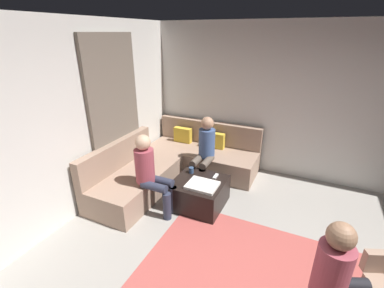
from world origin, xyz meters
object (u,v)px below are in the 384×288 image
at_px(person_on_armchair, 342,277).
at_px(ottoman, 199,193).
at_px(game_remote, 216,176).
at_px(person_on_couch_side, 151,171).
at_px(sectional_couch, 175,164).
at_px(person_on_couch_back, 205,149).
at_px(coffee_mug, 191,170).

bearing_deg(person_on_armchair, ottoman, -146.58).
bearing_deg(game_remote, person_on_couch_side, -140.17).
distance_m(ottoman, person_on_armchair, 2.25).
bearing_deg(sectional_couch, game_remote, -21.80).
height_order(ottoman, person_on_couch_back, person_on_couch_back).
distance_m(ottoman, person_on_couch_side, 0.84).
bearing_deg(ottoman, game_remote, 50.71).
relative_size(coffee_mug, game_remote, 0.63).
bearing_deg(person_on_couch_side, sectional_couch, -171.59).
bearing_deg(sectional_couch, coffee_mug, -38.39).
bearing_deg(person_on_armchair, sectional_couch, -147.83).
distance_m(sectional_couch, ottoman, 0.94).
relative_size(game_remote, person_on_couch_side, 0.12).
bearing_deg(game_remote, sectional_couch, 158.20).
xyz_separation_m(ottoman, person_on_couch_side, (-0.58, -0.42, 0.45)).
relative_size(ottoman, person_on_couch_back, 0.63).
bearing_deg(sectional_couch, person_on_couch_side, -81.59).
distance_m(coffee_mug, person_on_couch_side, 0.72).
distance_m(person_on_couch_back, person_on_armchair, 2.75).
bearing_deg(coffee_mug, sectional_couch, 141.61).
distance_m(coffee_mug, person_on_couch_back, 0.50).
height_order(coffee_mug, person_on_armchair, person_on_armchair).
bearing_deg(person_on_armchair, person_on_couch_back, -155.42).
bearing_deg(person_on_couch_back, sectional_couch, 5.76).
bearing_deg(coffee_mug, person_on_couch_back, 85.50).
bearing_deg(coffee_mug, ottoman, -39.29).
height_order(person_on_couch_back, person_on_armchair, person_on_couch_back).
xyz_separation_m(game_remote, person_on_couch_side, (-0.76, -0.64, 0.23)).
bearing_deg(sectional_couch, ottoman, -38.66).
height_order(person_on_couch_side, person_on_armchair, person_on_couch_side).
relative_size(game_remote, person_on_armchair, 0.13).
bearing_deg(person_on_couch_back, person_on_armchair, 136.70).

